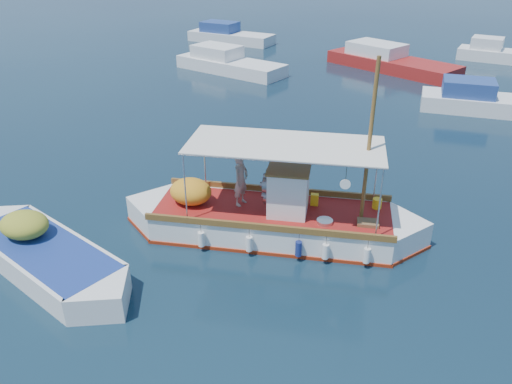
% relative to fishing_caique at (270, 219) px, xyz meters
% --- Properties ---
extents(ground, '(160.00, 160.00, 0.00)m').
position_rel_fishing_caique_xyz_m(ground, '(0.24, -0.09, -0.50)').
color(ground, black).
rests_on(ground, ground).
extents(fishing_caique, '(9.15, 4.00, 5.73)m').
position_rel_fishing_caique_xyz_m(fishing_caique, '(0.00, 0.00, 0.00)').
color(fishing_caique, white).
rests_on(fishing_caique, ground).
extents(dinghy, '(6.55, 3.23, 1.67)m').
position_rel_fishing_caique_xyz_m(dinghy, '(-5.05, -4.10, -0.16)').
color(dinghy, white).
rests_on(dinghy, ground).
extents(bg_boat_nw, '(8.00, 4.13, 1.80)m').
position_rel_fishing_caique_xyz_m(bg_boat_nw, '(-10.06, 17.71, -0.01)').
color(bg_boat_nw, silver).
rests_on(bg_boat_nw, ground).
extents(bg_boat_n, '(9.33, 6.25, 1.80)m').
position_rel_fishing_caique_xyz_m(bg_boat_n, '(-0.32, 22.53, -0.01)').
color(bg_boat_n, maroon).
rests_on(bg_boat_n, ground).
extents(bg_boat_ne, '(6.52, 2.80, 1.80)m').
position_rel_fishing_caique_xyz_m(bg_boat_ne, '(5.67, 15.31, -0.01)').
color(bg_boat_ne, silver).
rests_on(bg_boat_ne, ground).
extents(bg_boat_far_w, '(7.46, 2.90, 1.80)m').
position_rel_fishing_caique_xyz_m(bg_boat_far_w, '(-14.35, 26.73, -0.01)').
color(bg_boat_far_w, silver).
rests_on(bg_boat_far_w, ground).
extents(bg_boat_far_n, '(5.37, 2.52, 1.80)m').
position_rel_fishing_caique_xyz_m(bg_boat_far_n, '(6.27, 28.04, -0.01)').
color(bg_boat_far_n, silver).
rests_on(bg_boat_far_n, ground).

